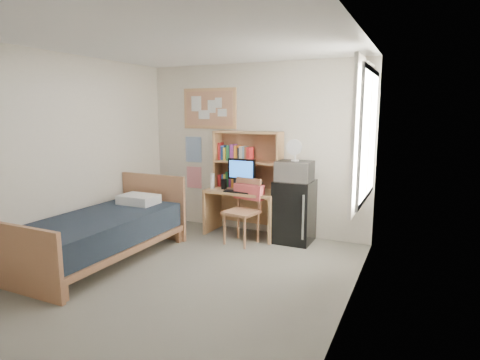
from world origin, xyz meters
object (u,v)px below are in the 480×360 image
at_px(desk, 243,213).
at_px(desk_fan, 295,151).
at_px(bulletin_board, 210,109).
at_px(bed, 101,238).
at_px(microwave, 295,171).
at_px(speaker_right, 260,187).
at_px(mini_fridge, 294,211).
at_px(speaker_left, 224,184).
at_px(desk_chair, 241,212).
at_px(monitor, 242,175).

bearing_deg(desk, desk_fan, 1.18).
bearing_deg(bulletin_board, bed, -103.06).
bearing_deg(bed, microwave, 41.67).
height_order(bulletin_board, speaker_right, bulletin_board).
xyz_separation_m(mini_fridge, speaker_left, (-1.10, -0.07, 0.33)).
bearing_deg(desk_fan, speaker_left, -177.35).
bearing_deg(bulletin_board, desk_chair, -37.96).
bearing_deg(desk_chair, bulletin_board, 151.59).
bearing_deg(bed, speaker_left, 62.85).
relative_size(bulletin_board, monitor, 2.00).
distance_m(mini_fridge, microwave, 0.59).
relative_size(desk, desk_chair, 1.19).
bearing_deg(monitor, speaker_left, -180.00).
relative_size(speaker_right, desk_fan, 0.61).
relative_size(desk, speaker_right, 6.71).
bearing_deg(bed, bulletin_board, 77.52).
bearing_deg(desk_chair, monitor, 123.34).
xyz_separation_m(bulletin_board, microwave, (1.52, -0.29, -0.88)).
height_order(mini_fridge, speaker_left, mini_fridge).
distance_m(bulletin_board, microwave, 1.78).
bearing_deg(speaker_left, desk_fan, 3.98).
bearing_deg(bulletin_board, speaker_right, -19.08).
distance_m(bulletin_board, speaker_left, 1.26).
distance_m(bulletin_board, desk, 1.75).
height_order(bed, monitor, monitor).
height_order(bulletin_board, mini_fridge, bulletin_board).
height_order(bed, desk_fan, desk_fan).
bearing_deg(bed, desk_fan, 41.67).
xyz_separation_m(desk_chair, mini_fridge, (0.66, 0.40, -0.02)).
distance_m(desk, speaker_left, 0.53).
bearing_deg(microwave, desk_chair, -149.44).
height_order(desk, microwave, microwave).
relative_size(mini_fridge, bed, 0.42).
xyz_separation_m(bulletin_board, monitor, (0.72, -0.34, -0.99)).
bearing_deg(desk_chair, speaker_right, 73.89).
bearing_deg(bulletin_board, monitor, -25.59).
height_order(microwave, desk_fan, desk_fan).
bearing_deg(desk, desk_chair, -68.21).
bearing_deg(mini_fridge, bulletin_board, 170.18).
bearing_deg(mini_fridge, desk, -178.71).
distance_m(bed, speaker_right, 2.29).
distance_m(speaker_right, desk_fan, 0.74).
height_order(bulletin_board, speaker_left, bulletin_board).
relative_size(desk_chair, microwave, 1.92).
xyz_separation_m(desk_chair, desk_fan, (0.66, 0.38, 0.85)).
relative_size(mini_fridge, monitor, 1.92).
xyz_separation_m(bed, speaker_right, (1.49, 1.67, 0.49)).
bearing_deg(desk_fan, desk, 179.86).
distance_m(desk, desk_chair, 0.43).
bearing_deg(microwave, bulletin_board, 169.45).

